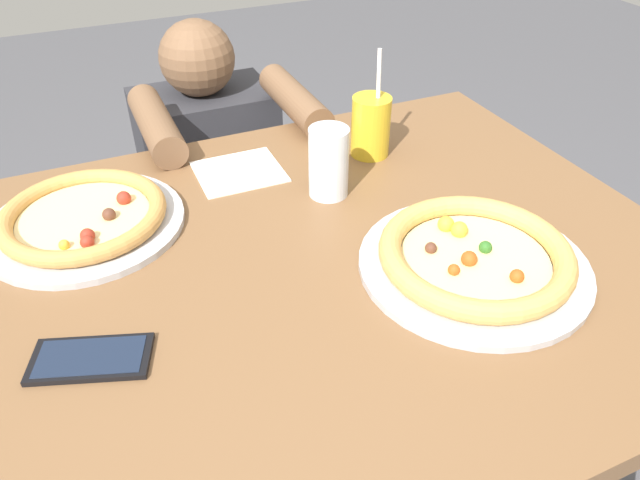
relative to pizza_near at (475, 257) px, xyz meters
name	(u,v)px	position (x,y,z in m)	size (l,w,h in m)	color
dining_table	(321,309)	(-0.20, 0.12, -0.13)	(1.15, 0.92, 0.75)	brown
pizza_near	(475,257)	(0.00, 0.00, 0.00)	(0.35, 0.35, 0.05)	#B7B7BC
pizza_far	(84,218)	(-0.53, 0.35, 0.00)	(0.33, 0.33, 0.04)	#B7B7BC
drink_cup_colored	(371,126)	(0.03, 0.39, 0.04)	(0.08, 0.08, 0.21)	gold
water_cup_clear	(328,162)	(-0.11, 0.29, 0.04)	(0.07, 0.07, 0.13)	silver
paper_napkin	(239,172)	(-0.24, 0.42, -0.02)	(0.16, 0.14, 0.00)	white
cell_phone	(91,358)	(-0.56, 0.04, -0.02)	(0.17, 0.12, 0.01)	black
diner_seated	(217,200)	(-0.20, 0.84, -0.34)	(0.38, 0.51, 0.92)	#333847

